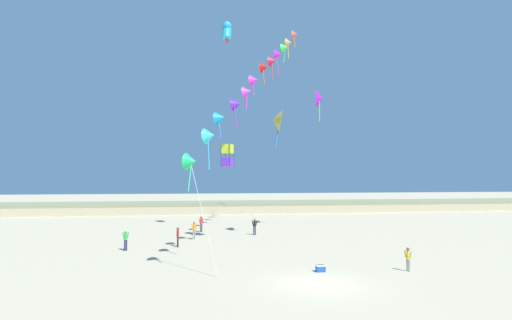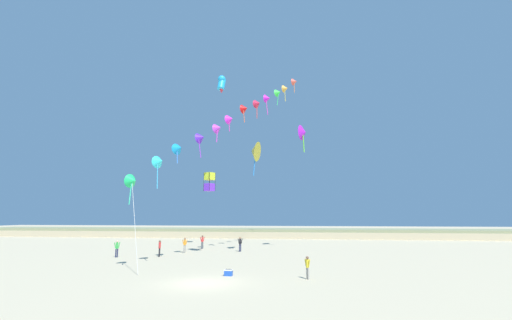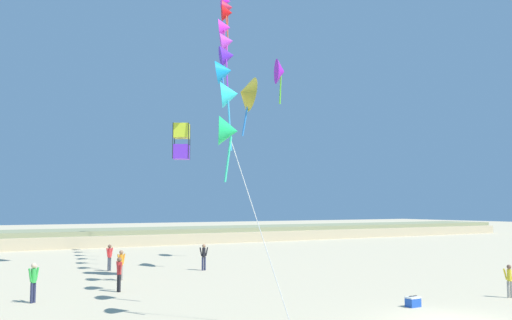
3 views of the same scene
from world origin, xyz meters
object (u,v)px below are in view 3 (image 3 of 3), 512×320
at_px(person_far_left, 509,279).
at_px(person_far_center, 121,263).
at_px(person_far_right, 110,256).
at_px(beach_cooler, 413,302).
at_px(person_mid_center, 119,272).
at_px(person_near_right, 33,280).
at_px(large_kite_mid_trail, 246,94).
at_px(person_near_left, 204,255).
at_px(large_kite_low_lead, 280,72).
at_px(large_kite_high_solo, 181,141).

xyz_separation_m(person_far_left, person_far_center, (-13.73, 14.88, 0.11)).
relative_size(person_far_right, beach_cooler, 2.96).
height_order(person_mid_center, person_far_left, person_mid_center).
bearing_deg(person_near_right, large_kite_mid_trail, 20.83).
xyz_separation_m(person_mid_center, person_far_left, (15.03, -10.81, -0.10)).
bearing_deg(person_near_right, person_far_center, 43.77).
bearing_deg(person_far_center, person_near_left, 18.34).
distance_m(person_far_right, large_kite_mid_trail, 13.87).
bearing_deg(person_far_center, person_far_right, 82.18).
bearing_deg(large_kite_low_lead, person_far_left, -90.42).
relative_size(person_near_left, large_kite_mid_trail, 0.42).
bearing_deg(person_far_center, large_kite_low_lead, 18.45).
relative_size(person_far_center, beach_cooler, 2.95).
bearing_deg(person_mid_center, beach_cooler, -47.00).
distance_m(person_far_center, large_kite_mid_trail, 13.37).
bearing_deg(beach_cooler, person_mid_center, 133.00).
height_order(person_far_right, person_far_center, person_far_right).
distance_m(person_near_left, person_far_left, 18.54).
height_order(person_far_left, large_kite_high_solo, large_kite_high_solo).
xyz_separation_m(person_mid_center, beach_cooler, (9.48, -10.16, -0.76)).
relative_size(person_far_center, large_kite_low_lead, 0.47).
distance_m(person_near_left, person_far_right, 6.13).
height_order(person_far_right, large_kite_high_solo, large_kite_high_solo).
height_order(person_far_left, person_far_center, person_far_center).
distance_m(person_mid_center, large_kite_high_solo, 8.77).
bearing_deg(large_kite_low_lead, large_kite_high_solo, -151.52).
height_order(person_near_left, beach_cooler, person_near_left).
distance_m(person_far_right, beach_cooler, 20.51).
bearing_deg(large_kite_high_solo, person_near_left, 47.08).
xyz_separation_m(person_far_right, large_kite_mid_trail, (7.43, -4.89, 10.64)).
xyz_separation_m(person_far_center, large_kite_high_solo, (3.09, -1.22, 7.02)).
bearing_deg(person_mid_center, person_near_right, -164.86).
bearing_deg(person_near_left, large_kite_mid_trail, -46.18).
relative_size(person_near_left, person_far_center, 1.01).
distance_m(person_far_right, large_kite_low_lead, 19.15).
relative_size(person_far_left, large_kite_mid_trail, 0.37).
relative_size(person_mid_center, beach_cooler, 2.92).
distance_m(person_near_right, large_kite_high_solo, 11.71).
bearing_deg(large_kite_mid_trail, person_mid_center, -156.81).
xyz_separation_m(person_near_left, person_near_right, (-11.52, -7.21, 0.01)).
bearing_deg(person_far_right, person_far_center, -97.82).
distance_m(person_near_right, large_kite_low_lead, 25.69).
relative_size(person_mid_center, person_far_right, 0.99).
relative_size(large_kite_low_lead, large_kite_high_solo, 1.71).
xyz_separation_m(person_far_right, large_kite_low_lead, (13.20, -0.22, 13.87)).
bearing_deg(person_far_left, person_mid_center, 144.28).
height_order(person_near_left, person_far_right, person_near_left).
bearing_deg(large_kite_low_lead, large_kite_mid_trail, -141.03).
bearing_deg(person_far_center, person_mid_center, -107.76).
height_order(person_far_left, large_kite_low_lead, large_kite_low_lead).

